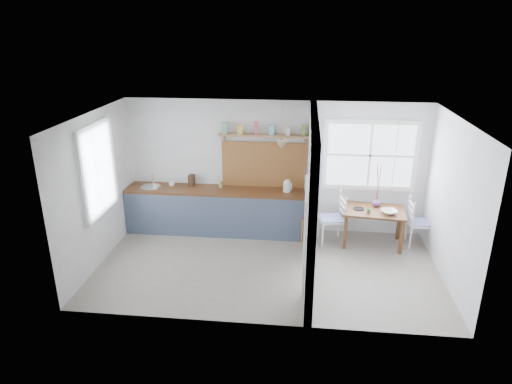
# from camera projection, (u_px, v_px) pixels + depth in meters

# --- Properties ---
(floor) EXTENTS (5.80, 3.20, 0.01)m
(floor) POSITION_uv_depth(u_px,v_px,m) (267.00, 266.00, 7.86)
(floor) COLOR gray
(floor) RESTS_ON ground
(ceiling) EXTENTS (5.80, 3.20, 0.01)m
(ceiling) POSITION_uv_depth(u_px,v_px,m) (268.00, 117.00, 6.95)
(ceiling) COLOR white
(ceiling) RESTS_ON walls
(walls) EXTENTS (5.81, 3.21, 2.60)m
(walls) POSITION_uv_depth(u_px,v_px,m) (268.00, 196.00, 7.41)
(walls) COLOR white
(walls) RESTS_ON floor
(partition) EXTENTS (0.12, 3.20, 2.60)m
(partition) POSITION_uv_depth(u_px,v_px,m) (311.00, 188.00, 7.34)
(partition) COLOR white
(partition) RESTS_ON floor
(kitchen_window) EXTENTS (0.10, 1.16, 1.50)m
(kitchen_window) POSITION_uv_depth(u_px,v_px,m) (96.00, 170.00, 7.57)
(kitchen_window) COLOR white
(kitchen_window) RESTS_ON walls
(nook_window) EXTENTS (1.76, 0.10, 1.30)m
(nook_window) POSITION_uv_depth(u_px,v_px,m) (370.00, 155.00, 8.57)
(nook_window) COLOR white
(nook_window) RESTS_ON walls
(counter) EXTENTS (3.50, 0.60, 0.90)m
(counter) POSITION_uv_depth(u_px,v_px,m) (216.00, 210.00, 9.05)
(counter) COLOR brown
(counter) RESTS_ON floor
(sink) EXTENTS (0.40, 0.40, 0.02)m
(sink) POSITION_uv_depth(u_px,v_px,m) (151.00, 187.00, 9.01)
(sink) COLOR silver
(sink) RESTS_ON counter
(backsplash) EXTENTS (1.65, 0.03, 0.90)m
(backsplash) POSITION_uv_depth(u_px,v_px,m) (264.00, 165.00, 8.88)
(backsplash) COLOR #915A31
(backsplash) RESTS_ON walls
(shelf) EXTENTS (1.75, 0.20, 0.21)m
(shelf) POSITION_uv_depth(u_px,v_px,m) (264.00, 133.00, 8.57)
(shelf) COLOR tan
(shelf) RESTS_ON walls
(pendant_lamp) EXTENTS (0.26, 0.26, 0.16)m
(pendant_lamp) POSITION_uv_depth(u_px,v_px,m) (282.00, 144.00, 8.26)
(pendant_lamp) COLOR beige
(pendant_lamp) RESTS_ON ceiling
(utensil_rail) EXTENTS (0.02, 0.50, 0.02)m
(utensil_rail) POSITION_uv_depth(u_px,v_px,m) (306.00, 172.00, 8.13)
(utensil_rail) COLOR silver
(utensil_rail) RESTS_ON partition
(dining_table) EXTENTS (1.19, 0.86, 0.70)m
(dining_table) POSITION_uv_depth(u_px,v_px,m) (373.00, 227.00, 8.56)
(dining_table) COLOR brown
(dining_table) RESTS_ON floor
(chair_left) EXTENTS (0.51, 0.51, 0.97)m
(chair_left) POSITION_uv_depth(u_px,v_px,m) (332.00, 218.00, 8.60)
(chair_left) COLOR white
(chair_left) RESTS_ON floor
(chair_right) EXTENTS (0.42, 0.42, 0.92)m
(chair_right) POSITION_uv_depth(u_px,v_px,m) (420.00, 222.00, 8.48)
(chair_right) COLOR white
(chair_right) RESTS_ON floor
(kettle) EXTENTS (0.24, 0.22, 0.23)m
(kettle) POSITION_uv_depth(u_px,v_px,m) (287.00, 186.00, 8.72)
(kettle) COLOR white
(kettle) RESTS_ON counter
(mug_a) EXTENTS (0.14, 0.14, 0.10)m
(mug_a) POSITION_uv_depth(u_px,v_px,m) (157.00, 187.00, 8.86)
(mug_a) COLOR silver
(mug_a) RESTS_ON counter
(mug_b) EXTENTS (0.16, 0.16, 0.09)m
(mug_b) POSITION_uv_depth(u_px,v_px,m) (172.00, 184.00, 9.03)
(mug_b) COLOR white
(mug_b) RESTS_ON counter
(knife_block) EXTENTS (0.12, 0.16, 0.23)m
(knife_block) POSITION_uv_depth(u_px,v_px,m) (192.00, 180.00, 9.03)
(knife_block) COLOR #40291B
(knife_block) RESTS_ON counter
(jar) EXTENTS (0.12, 0.12, 0.14)m
(jar) POSITION_uv_depth(u_px,v_px,m) (221.00, 184.00, 8.95)
(jar) COLOR #9D915E
(jar) RESTS_ON counter
(towel_magenta) EXTENTS (0.02, 0.03, 0.52)m
(towel_magenta) POSITION_uv_depth(u_px,v_px,m) (302.00, 229.00, 8.64)
(towel_magenta) COLOR #D21A50
(towel_magenta) RESTS_ON counter
(towel_orange) EXTENTS (0.02, 0.03, 0.49)m
(towel_orange) POSITION_uv_depth(u_px,v_px,m) (302.00, 232.00, 8.58)
(towel_orange) COLOR gold
(towel_orange) RESTS_ON counter
(bowl) EXTENTS (0.33, 0.33, 0.07)m
(bowl) POSITION_uv_depth(u_px,v_px,m) (389.00, 212.00, 8.26)
(bowl) COLOR white
(bowl) RESTS_ON dining_table
(table_cup) EXTENTS (0.11, 0.11, 0.08)m
(table_cup) POSITION_uv_depth(u_px,v_px,m) (369.00, 211.00, 8.26)
(table_cup) COLOR #488450
(table_cup) RESTS_ON dining_table
(plate) EXTENTS (0.20, 0.20, 0.02)m
(plate) POSITION_uv_depth(u_px,v_px,m) (359.00, 209.00, 8.46)
(plate) COLOR black
(plate) RESTS_ON dining_table
(vase) EXTENTS (0.20, 0.20, 0.17)m
(vase) POSITION_uv_depth(u_px,v_px,m) (376.00, 202.00, 8.57)
(vase) COLOR #6B3A76
(vase) RESTS_ON dining_table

